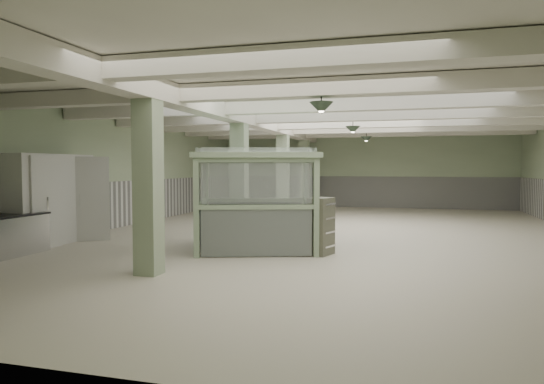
# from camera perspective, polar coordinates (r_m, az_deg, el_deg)

# --- Properties ---
(floor) EXTENTS (20.00, 20.00, 0.00)m
(floor) POSITION_cam_1_polar(r_m,az_deg,el_deg) (14.16, 7.15, -5.04)
(floor) COLOR beige
(floor) RESTS_ON ground
(ceiling) EXTENTS (14.00, 20.00, 0.02)m
(ceiling) POSITION_cam_1_polar(r_m,az_deg,el_deg) (14.12, 7.25, 9.59)
(ceiling) COLOR white
(ceiling) RESTS_ON wall_back
(wall_back) EXTENTS (14.00, 0.02, 3.60)m
(wall_back) POSITION_cam_1_polar(r_m,az_deg,el_deg) (23.96, 10.64, 2.53)
(wall_back) COLOR #AFC39C
(wall_back) RESTS_ON floor
(wall_front) EXTENTS (14.00, 0.02, 3.60)m
(wall_front) POSITION_cam_1_polar(r_m,az_deg,el_deg) (4.37, -11.98, 0.64)
(wall_front) COLOR #AFC39C
(wall_front) RESTS_ON floor
(wall_left) EXTENTS (0.02, 20.00, 3.60)m
(wall_left) POSITION_cam_1_polar(r_m,az_deg,el_deg) (16.55, -17.56, 2.25)
(wall_left) COLOR #AFC39C
(wall_left) RESTS_ON floor
(wainscot_left) EXTENTS (0.05, 19.90, 1.50)m
(wainscot_left) POSITION_cam_1_polar(r_m,az_deg,el_deg) (16.58, -17.43, -1.38)
(wainscot_left) COLOR silver
(wainscot_left) RESTS_ON floor
(wainscot_back) EXTENTS (13.90, 0.05, 1.50)m
(wainscot_back) POSITION_cam_1_polar(r_m,az_deg,el_deg) (23.97, 10.62, 0.02)
(wainscot_back) COLOR silver
(wainscot_back) RESTS_ON floor
(girder) EXTENTS (0.45, 19.90, 0.40)m
(girder) POSITION_cam_1_polar(r_m,az_deg,el_deg) (14.66, -2.58, 8.50)
(girder) COLOR silver
(girder) RESTS_ON ceiling
(beam_a) EXTENTS (13.90, 0.35, 0.32)m
(beam_a) POSITION_cam_1_polar(r_m,az_deg,el_deg) (6.84, -2.10, 15.19)
(beam_a) COLOR silver
(beam_a) RESTS_ON ceiling
(beam_b) EXTENTS (13.90, 0.35, 0.32)m
(beam_b) POSITION_cam_1_polar(r_m,az_deg,el_deg) (9.22, 2.70, 12.02)
(beam_b) COLOR silver
(beam_b) RESTS_ON ceiling
(beam_c) EXTENTS (13.90, 0.35, 0.32)m
(beam_c) POSITION_cam_1_polar(r_m,az_deg,el_deg) (11.64, 5.46, 10.11)
(beam_c) COLOR silver
(beam_c) RESTS_ON ceiling
(beam_d) EXTENTS (13.90, 0.35, 0.32)m
(beam_d) POSITION_cam_1_polar(r_m,az_deg,el_deg) (14.10, 7.25, 8.86)
(beam_d) COLOR silver
(beam_d) RESTS_ON ceiling
(beam_e) EXTENTS (13.90, 0.35, 0.32)m
(beam_e) POSITION_cam_1_polar(r_m,az_deg,el_deg) (16.56, 8.49, 7.97)
(beam_e) COLOR silver
(beam_e) RESTS_ON ceiling
(beam_f) EXTENTS (13.90, 0.35, 0.32)m
(beam_f) POSITION_cam_1_polar(r_m,az_deg,el_deg) (19.04, 9.42, 7.31)
(beam_f) COLOR silver
(beam_f) RESTS_ON ceiling
(beam_g) EXTENTS (13.90, 0.35, 0.32)m
(beam_g) POSITION_cam_1_polar(r_m,az_deg,el_deg) (21.52, 10.12, 6.80)
(beam_g) COLOR silver
(beam_g) RESTS_ON ceiling
(column_a) EXTENTS (0.42, 0.42, 3.60)m
(column_a) POSITION_cam_1_polar(r_m,az_deg,el_deg) (9.08, -14.36, 1.80)
(column_a) COLOR #94A787
(column_a) RESTS_ON floor
(column_b) EXTENTS (0.42, 0.42, 3.60)m
(column_b) POSITION_cam_1_polar(r_m,az_deg,el_deg) (13.65, -3.86, 2.26)
(column_b) COLOR #94A787
(column_b) RESTS_ON floor
(column_c) EXTENTS (0.42, 0.42, 3.60)m
(column_c) POSITION_cam_1_polar(r_m,az_deg,el_deg) (18.44, 1.29, 2.46)
(column_c) COLOR #94A787
(column_c) RESTS_ON floor
(column_d) EXTENTS (0.42, 0.42, 3.60)m
(column_d) POSITION_cam_1_polar(r_m,az_deg,el_deg) (22.34, 3.80, 2.54)
(column_d) COLOR #94A787
(column_d) RESTS_ON floor
(pendant_front) EXTENTS (0.44, 0.44, 0.22)m
(pendant_front) POSITION_cam_1_polar(r_m,az_deg,el_deg) (9.07, 5.82, 9.79)
(pendant_front) COLOR #314232
(pendant_front) RESTS_ON ceiling
(pendant_mid) EXTENTS (0.44, 0.44, 0.22)m
(pendant_mid) POSITION_cam_1_polar(r_m,az_deg,el_deg) (14.50, 9.49, 7.21)
(pendant_mid) COLOR #314232
(pendant_mid) RESTS_ON ceiling
(pendant_back) EXTENTS (0.44, 0.44, 0.22)m
(pendant_back) POSITION_cam_1_polar(r_m,az_deg,el_deg) (19.47, 11.03, 6.11)
(pendant_back) COLOR #314232
(pendant_back) RESTS_ON ceiling
(walkin_cooler) EXTENTS (1.22, 2.60, 2.38)m
(walkin_cooler) POSITION_cam_1_polar(r_m,az_deg,el_deg) (13.47, -24.46, -0.60)
(walkin_cooler) COLOR silver
(walkin_cooler) RESTS_ON floor
(guard_booth) EXTENTS (3.46, 3.18, 2.39)m
(guard_booth) POSITION_cam_1_polar(r_m,az_deg,el_deg) (11.56, -1.88, 1.13)
(guard_booth) COLOR #90A786
(guard_booth) RESTS_ON floor
(filing_cabinet) EXTENTS (0.58, 0.69, 1.28)m
(filing_cabinet) POSITION_cam_1_polar(r_m,az_deg,el_deg) (10.93, 5.78, -4.03)
(filing_cabinet) COLOR #606151
(filing_cabinet) RESTS_ON floor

